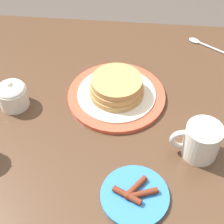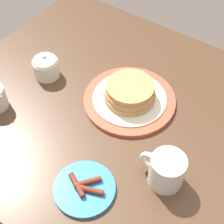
{
  "view_description": "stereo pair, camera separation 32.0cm",
  "coord_description": "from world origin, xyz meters",
  "px_view_note": "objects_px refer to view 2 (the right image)",
  "views": [
    {
      "loc": [
        -0.01,
        0.64,
        1.44
      ],
      "look_at": [
        0.05,
        0.04,
        0.78
      ],
      "focal_mm": 55.0,
      "sensor_mm": 36.0,
      "label": 1
    },
    {
      "loc": [
        -0.31,
        0.54,
        1.52
      ],
      "look_at": [
        0.05,
        0.04,
        0.78
      ],
      "focal_mm": 55.0,
      "sensor_mm": 36.0,
      "label": 2
    }
  ],
  "objects_px": {
    "side_plate_bacon": "(85,188)",
    "pancake_plate": "(130,96)",
    "coffee_mug": "(166,170)",
    "sugar_bowl": "(46,66)"
  },
  "relations": [
    {
      "from": "side_plate_bacon",
      "to": "pancake_plate",
      "type": "bearing_deg",
      "value": -77.58
    },
    {
      "from": "side_plate_bacon",
      "to": "coffee_mug",
      "type": "xyz_separation_m",
      "value": [
        -0.15,
        -0.14,
        0.04
      ]
    },
    {
      "from": "coffee_mug",
      "to": "side_plate_bacon",
      "type": "bearing_deg",
      "value": 42.68
    },
    {
      "from": "pancake_plate",
      "to": "side_plate_bacon",
      "type": "distance_m",
      "value": 0.32
    },
    {
      "from": "pancake_plate",
      "to": "side_plate_bacon",
      "type": "height_order",
      "value": "pancake_plate"
    },
    {
      "from": "side_plate_bacon",
      "to": "coffee_mug",
      "type": "height_order",
      "value": "coffee_mug"
    },
    {
      "from": "pancake_plate",
      "to": "side_plate_bacon",
      "type": "relative_size",
      "value": 1.79
    },
    {
      "from": "sugar_bowl",
      "to": "side_plate_bacon",
      "type": "bearing_deg",
      "value": 143.95
    },
    {
      "from": "pancake_plate",
      "to": "coffee_mug",
      "type": "xyz_separation_m",
      "value": [
        -0.21,
        0.17,
        0.02
      ]
    },
    {
      "from": "pancake_plate",
      "to": "coffee_mug",
      "type": "relative_size",
      "value": 2.32
    }
  ]
}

